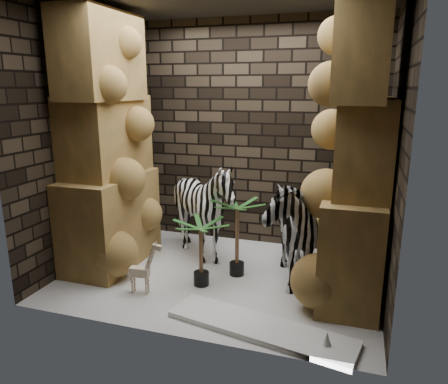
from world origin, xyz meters
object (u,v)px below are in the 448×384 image
(zebra_right, at_px, (286,217))
(giraffe_toy, at_px, (139,266))
(surfboard, at_px, (260,328))
(palm_front, at_px, (237,238))
(palm_back, at_px, (201,253))
(zebra_left, at_px, (204,215))

(zebra_right, distance_m, giraffe_toy, 1.66)
(zebra_right, relative_size, giraffe_toy, 2.45)
(zebra_right, bearing_deg, surfboard, -109.30)
(zebra_right, bearing_deg, palm_front, 165.82)
(palm_back, bearing_deg, surfboard, -39.76)
(giraffe_toy, bearing_deg, zebra_right, 24.01)
(zebra_right, relative_size, surfboard, 0.87)
(zebra_left, height_order, giraffe_toy, zebra_left)
(zebra_left, xyz_separation_m, palm_front, (0.52, -0.33, -0.13))
(zebra_right, bearing_deg, palm_back, -172.35)
(palm_front, height_order, surfboard, palm_front)
(giraffe_toy, bearing_deg, palm_back, 28.80)
(zebra_left, bearing_deg, palm_back, -76.97)
(zebra_left, relative_size, giraffe_toy, 2.12)
(palm_back, bearing_deg, giraffe_toy, -146.00)
(giraffe_toy, height_order, palm_front, palm_front)
(zebra_right, height_order, palm_back, zebra_right)
(zebra_right, height_order, palm_front, zebra_right)
(giraffe_toy, bearing_deg, palm_front, 35.84)
(zebra_right, height_order, zebra_left, zebra_right)
(palm_front, xyz_separation_m, palm_back, (-0.30, -0.37, -0.08))
(palm_front, bearing_deg, surfboard, -63.71)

